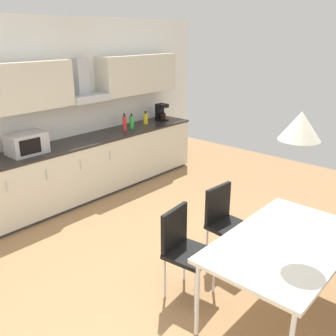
# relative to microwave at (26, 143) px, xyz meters

# --- Properties ---
(ground_plane) EXTENTS (8.64, 8.78, 0.02)m
(ground_plane) POSITION_rel_microwave_xyz_m (0.29, -2.60, -1.03)
(ground_plane) COLOR #9E754C
(wall_back) EXTENTS (6.91, 0.10, 2.62)m
(wall_back) POSITION_rel_microwave_xyz_m (0.29, 0.38, 0.29)
(wall_back) COLOR white
(wall_back) RESTS_ON ground_plane
(kitchen_counter) EXTENTS (3.77, 0.68, 0.88)m
(kitchen_counter) POSITION_rel_microwave_xyz_m (1.12, 0.00, -0.58)
(kitchen_counter) COLOR #333333
(kitchen_counter) RESTS_ON ground_plane
(backsplash_tile) EXTENTS (3.75, 0.02, 0.47)m
(backsplash_tile) POSITION_rel_microwave_xyz_m (1.12, 0.32, 0.09)
(backsplash_tile) COLOR silver
(backsplash_tile) RESTS_ON kitchen_counter
(upper_wall_cabinets) EXTENTS (3.75, 0.40, 0.62)m
(upper_wall_cabinets) POSITION_rel_microwave_xyz_m (1.12, 0.16, 0.70)
(upper_wall_cabinets) COLOR beige
(microwave) EXTENTS (0.48, 0.35, 0.28)m
(microwave) POSITION_rel_microwave_xyz_m (0.00, 0.00, 0.00)
(microwave) COLOR #ADADB2
(microwave) RESTS_ON kitchen_counter
(coffee_maker) EXTENTS (0.18, 0.19, 0.30)m
(coffee_maker) POSITION_rel_microwave_xyz_m (2.64, 0.03, 0.01)
(coffee_maker) COLOR black
(coffee_maker) RESTS_ON kitchen_counter
(bottle_yellow) EXTENTS (0.08, 0.08, 0.23)m
(bottle_yellow) POSITION_rel_microwave_xyz_m (2.24, 0.03, -0.04)
(bottle_yellow) COLOR yellow
(bottle_yellow) RESTS_ON kitchen_counter
(bottle_green) EXTENTS (0.07, 0.07, 0.25)m
(bottle_green) POSITION_rel_microwave_xyz_m (1.86, -0.03, -0.03)
(bottle_green) COLOR green
(bottle_green) RESTS_ON kitchen_counter
(bottle_red) EXTENTS (0.07, 0.07, 0.28)m
(bottle_red) POSITION_rel_microwave_xyz_m (1.70, -0.04, -0.02)
(bottle_red) COLOR red
(bottle_red) RESTS_ON kitchen_counter
(dining_table) EXTENTS (1.52, 0.91, 0.74)m
(dining_table) POSITION_rel_microwave_xyz_m (0.43, -3.44, -0.33)
(dining_table) COLOR silver
(dining_table) RESTS_ON ground_plane
(chair_far_left) EXTENTS (0.44, 0.44, 0.87)m
(chair_far_left) POSITION_rel_microwave_xyz_m (0.08, -2.61, -0.49)
(chair_far_left) COLOR black
(chair_far_left) RESTS_ON ground_plane
(chair_far_right) EXTENTS (0.43, 0.43, 0.87)m
(chair_far_right) POSITION_rel_microwave_xyz_m (0.78, -2.60, -0.49)
(chair_far_right) COLOR black
(chair_far_right) RESTS_ON ground_plane
(pendant_lamp) EXTENTS (0.32, 0.32, 0.22)m
(pendant_lamp) POSITION_rel_microwave_xyz_m (0.43, -3.44, 0.71)
(pendant_lamp) COLOR silver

